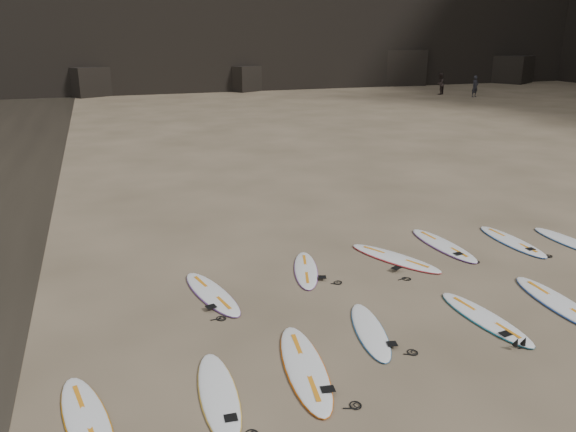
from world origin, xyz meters
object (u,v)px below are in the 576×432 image
Objects in this scene: surfboard_2 at (370,330)px; surfboard_8 at (443,245)px; surfboard_1 at (305,367)px; surfboard_6 at (306,269)px; surfboard_3 at (485,318)px; person_a at (475,86)px; surfboard_4 at (559,303)px; surfboard_7 at (395,258)px; surfboard_10 at (570,242)px; surfboard_9 at (512,241)px; surfboard_5 at (212,293)px; surfboard_0 at (218,394)px; person_b at (440,84)px; surfboard_11 at (86,419)px.

surfboard_2 is 0.83× the size of surfboard_8.
surfboard_6 is (1.45, 3.83, -0.01)m from surfboard_1.
person_a is (24.16, 33.35, 0.86)m from surfboard_3.
surfboard_6 is at bearing 147.15° from surfboard_4.
surfboard_2 is 0.85× the size of surfboard_7.
person_a reaches higher than surfboard_2.
surfboard_10 is at bearing -32.31° from surfboard_7.
surfboard_1 reaches higher than surfboard_9.
surfboard_4 is at bearing 9.42° from surfboard_2.
surfboard_2 is 0.91× the size of surfboard_10.
surfboard_2 is at bearing 167.29° from surfboard_3.
surfboard_5 is (-4.93, 2.83, 0.00)m from surfboard_3.
surfboard_10 is at bearing -134.03° from person_a.
surfboard_8 is 1.96m from surfboard_9.
surfboard_3 is 0.99× the size of surfboard_5.
surfboard_0 is at bearing -109.04° from surfboard_6.
person_b is at bearing 59.70° from surfboard_9.
surfboard_3 reaches higher than surfboard_2.
surfboard_0 is at bearing -142.83° from person_a.
surfboard_1 is at bearing -162.59° from surfboard_10.
surfboard_1 is 1.08× the size of surfboard_9.
surfboard_5 reaches higher than surfboard_0.
surfboard_2 is 0.92× the size of surfboard_11.
surfboard_8 is at bearing 14.72° from surfboard_11.
surfboard_5 reaches higher than surfboard_6.
surfboard_9 is (7.41, 3.82, -0.00)m from surfboard_1.
surfboard_2 is 3.76m from surfboard_7.
surfboard_4 is at bearing -6.94° from surfboard_11.
surfboard_1 is at bearing -152.82° from surfboard_9.
person_a is at bearing 88.21° from person_b.
surfboard_3 is 1.02× the size of surfboard_11.
surfboard_4 is at bearing 12.73° from surfboard_1.
surfboard_8 is at bearing -13.65° from surfboard_7.
surfboard_8 is (3.87, 3.42, 0.01)m from surfboard_2.
surfboard_11 is 47.50m from person_b.
person_b is at bearing 62.03° from surfboard_1.
surfboard_7 is (2.37, -0.05, 0.01)m from surfboard_6.
person_a is at bearing 33.68° from surfboard_5.
surfboard_9 is (3.42, 3.37, 0.00)m from surfboard_3.
person_a reaches higher than surfboard_7.
surfboard_2 is 0.82× the size of surfboard_4.
surfboard_0 is at bearing -11.88° from surfboard_11.
surfboard_6 is at bearing -143.46° from person_a.
surfboard_9 is 1.04× the size of surfboard_10.
surfboard_8 reaches higher than surfboard_10.
surfboard_8 is (-0.40, 3.68, -0.00)m from surfboard_4.
surfboard_0 is at bearing -169.66° from surfboard_7.
surfboard_6 is (2.99, 4.09, -0.00)m from surfboard_0.
surfboard_9 reaches higher than surfboard_5.
person_a reaches higher than surfboard_3.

